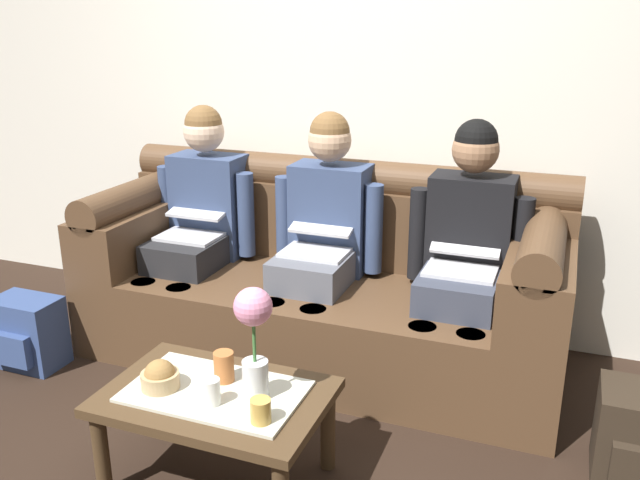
% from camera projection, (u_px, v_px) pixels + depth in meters
% --- Properties ---
extents(back_wall_patterned, '(6.00, 0.12, 2.90)m').
position_uv_depth(back_wall_patterned, '(359.00, 57.00, 3.47)').
color(back_wall_patterned, silver).
rests_on(back_wall_patterned, ground_plane).
extents(couch, '(2.33, 0.88, 0.96)m').
position_uv_depth(couch, '(323.00, 285.00, 3.34)').
color(couch, '#513823').
rests_on(couch, ground_plane).
extents(person_left, '(0.56, 0.67, 1.22)m').
position_uv_depth(person_left, '(199.00, 216.00, 3.48)').
color(person_left, '#232326').
rests_on(person_left, ground_plane).
extents(person_middle, '(0.56, 0.67, 1.22)m').
position_uv_depth(person_middle, '(323.00, 230.00, 3.25)').
color(person_middle, '#595B66').
rests_on(person_middle, ground_plane).
extents(person_right, '(0.56, 0.67, 1.22)m').
position_uv_depth(person_right, '(465.00, 247.00, 3.01)').
color(person_right, '#383D4C').
rests_on(person_right, ground_plane).
extents(coffee_table, '(0.80, 0.53, 0.38)m').
position_uv_depth(coffee_table, '(216.00, 405.00, 2.40)').
color(coffee_table, '#47331E').
rests_on(coffee_table, ground_plane).
extents(flower_vase, '(0.13, 0.13, 0.41)m').
position_uv_depth(flower_vase, '(254.00, 331.00, 2.26)').
color(flower_vase, silver).
rests_on(flower_vase, coffee_table).
extents(snack_bowl, '(0.14, 0.14, 0.11)m').
position_uv_depth(snack_bowl, '(160.00, 377.00, 2.38)').
color(snack_bowl, tan).
rests_on(snack_bowl, coffee_table).
extents(cup_near_left, '(0.07, 0.07, 0.08)m').
position_uv_depth(cup_near_left, '(261.00, 411.00, 2.18)').
color(cup_near_left, gold).
rests_on(cup_near_left, coffee_table).
extents(cup_near_right, '(0.07, 0.07, 0.11)m').
position_uv_depth(cup_near_right, '(223.00, 366.00, 2.42)').
color(cup_near_right, '#B26633').
rests_on(cup_near_right, coffee_table).
extents(cup_far_center, '(0.06, 0.06, 0.09)m').
position_uv_depth(cup_far_center, '(211.00, 392.00, 2.27)').
color(cup_far_center, white).
rests_on(cup_far_center, coffee_table).
extents(backpack_left, '(0.33, 0.25, 0.35)m').
position_uv_depth(backpack_left, '(27.00, 333.00, 3.27)').
color(backpack_left, '#33477A').
rests_on(backpack_left, ground_plane).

